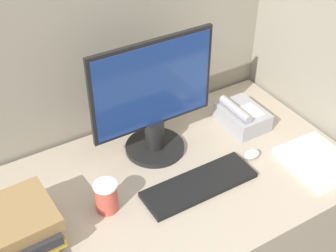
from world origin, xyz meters
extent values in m
cube|color=gray|center=(0.00, 0.85, 0.78)|extent=(1.82, 0.04, 1.55)
cube|color=gray|center=(0.75, 0.43, 0.78)|extent=(0.04, 0.87, 1.55)
cube|color=tan|center=(0.00, 0.40, 0.37)|extent=(1.42, 0.81, 0.74)
cylinder|color=black|center=(0.05, 0.59, 0.75)|extent=(0.24, 0.24, 0.02)
cylinder|color=black|center=(0.05, 0.59, 0.82)|extent=(0.08, 0.08, 0.12)
cube|color=black|center=(0.05, 0.60, 1.04)|extent=(0.50, 0.02, 0.36)
cube|color=navy|center=(0.05, 0.59, 1.04)|extent=(0.47, 0.01, 0.33)
cube|color=black|center=(0.09, 0.32, 0.75)|extent=(0.43, 0.14, 0.02)
ellipsoid|color=silver|center=(0.35, 0.35, 0.76)|extent=(0.07, 0.05, 0.03)
cylinder|color=#BF4C3F|center=(-0.25, 0.40, 0.79)|extent=(0.08, 0.08, 0.11)
cylinder|color=white|center=(-0.25, 0.40, 0.85)|extent=(0.08, 0.08, 0.01)
cube|color=slate|center=(-0.55, 0.41, 0.76)|extent=(0.18, 0.29, 0.03)
cube|color=gold|center=(-0.54, 0.40, 0.79)|extent=(0.22, 0.25, 0.03)
cube|color=#262628|center=(-0.55, 0.41, 0.82)|extent=(0.21, 0.28, 0.04)
cube|color=olive|center=(-0.54, 0.41, 0.86)|extent=(0.23, 0.24, 0.04)
cube|color=#99999E|center=(0.45, 0.54, 0.78)|extent=(0.16, 0.21, 0.08)
cube|color=white|center=(0.47, 0.52, 0.82)|extent=(0.07, 0.09, 0.00)
cylinder|color=#99999E|center=(0.41, 0.54, 0.83)|extent=(0.04, 0.18, 0.04)
cube|color=white|center=(0.55, 0.19, 0.75)|extent=(0.24, 0.28, 0.02)
camera|label=1|loc=(-0.64, -0.66, 1.96)|focal=50.00mm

